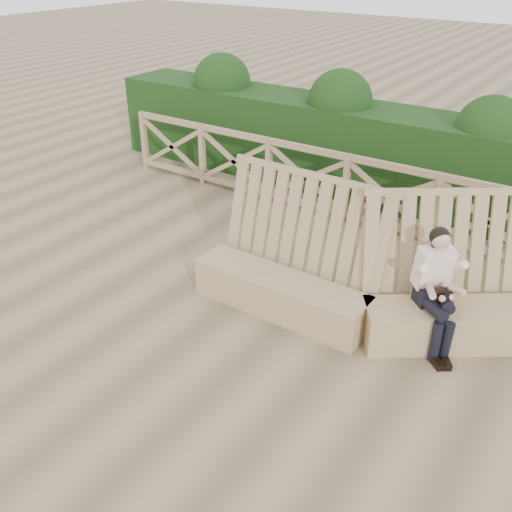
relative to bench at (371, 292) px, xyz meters
The scene contains 5 objects.
ground 1.46m from the bench, 123.60° to the right, with size 60.00×60.00×0.00m, color brown.
bench is the anchor object (origin of this frame).
woman 0.78m from the bench, ahead, with size 0.72×0.77×1.36m.
guardrail 2.46m from the bench, 108.41° to the left, with size 10.10×0.09×1.10m.
hedge 3.63m from the bench, 102.39° to the left, with size 12.00×1.20×1.50m, color black.
Camera 1 is at (2.77, -4.10, 3.93)m, focal length 40.00 mm.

